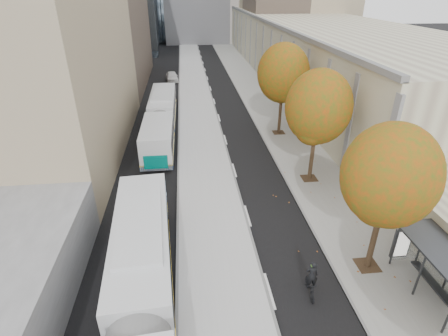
{
  "coord_description": "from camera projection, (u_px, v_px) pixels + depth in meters",
  "views": [
    {
      "loc": [
        -5.06,
        0.59,
        12.63
      ],
      "look_at": [
        -2.93,
        19.72,
        2.5
      ],
      "focal_mm": 28.0,
      "sensor_mm": 36.0,
      "label": 1
    }
  ],
  "objects": [
    {
      "name": "bus_shelter",
      "position": [
        445.0,
        258.0,
        15.04
      ],
      "size": [
        1.9,
        4.4,
        2.53
      ],
      "color": "#383A3F",
      "rests_on": "sidewalk"
    },
    {
      "name": "cyclist",
      "position": [
        311.0,
        282.0,
        15.75
      ],
      "size": [
        0.59,
        1.55,
        1.94
      ],
      "rotation": [
        0.0,
        0.0,
        -0.08
      ],
      "color": "black",
      "rests_on": "ground"
    },
    {
      "name": "tree_c",
      "position": [
        390.0,
        176.0,
        15.2
      ],
      "size": [
        4.2,
        4.2,
        7.28
      ],
      "color": "#322116",
      "rests_on": "sidewalk"
    },
    {
      "name": "building_tan",
      "position": [
        300.0,
        40.0,
        61.81
      ],
      "size": [
        18.0,
        92.0,
        8.0
      ],
      "primitive_type": "cube",
      "color": "tan",
      "rests_on": "ground"
    },
    {
      "name": "sidewalk",
      "position": [
        274.0,
        119.0,
        37.03
      ],
      "size": [
        4.75,
        150.0,
        0.08
      ],
      "primitive_type": "cube",
      "color": "gray",
      "rests_on": "ground"
    },
    {
      "name": "bus_far",
      "position": [
        161.0,
        118.0,
        32.77
      ],
      "size": [
        2.53,
        16.65,
        2.77
      ],
      "rotation": [
        0.0,
        0.0,
        -0.0
      ],
      "color": "silver",
      "rests_on": "ground"
    },
    {
      "name": "bus_platform",
      "position": [
        199.0,
        121.0,
        36.23
      ],
      "size": [
        4.25,
        150.0,
        0.15
      ],
      "primitive_type": "cube",
      "color": "silver",
      "rests_on": "ground"
    },
    {
      "name": "distant_car",
      "position": [
        172.0,
        76.0,
        51.25
      ],
      "size": [
        1.96,
        4.12,
        1.36
      ],
      "primitive_type": "imported",
      "rotation": [
        0.0,
        0.0,
        0.09
      ],
      "color": "white",
      "rests_on": "ground"
    },
    {
      "name": "tree_d",
      "position": [
        318.0,
        107.0,
        23.02
      ],
      "size": [
        4.4,
        4.4,
        7.6
      ],
      "color": "#322116",
      "rests_on": "sidewalk"
    },
    {
      "name": "bus_near",
      "position": [
        140.0,
        314.0,
        13.19
      ],
      "size": [
        3.69,
        17.48,
        2.89
      ],
      "rotation": [
        0.0,
        0.0,
        0.07
      ],
      "color": "silver",
      "rests_on": "ground"
    },
    {
      "name": "tree_e",
      "position": [
        283.0,
        73.0,
        30.83
      ],
      "size": [
        4.6,
        4.6,
        7.92
      ],
      "color": "#322116",
      "rests_on": "sidewalk"
    }
  ]
}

